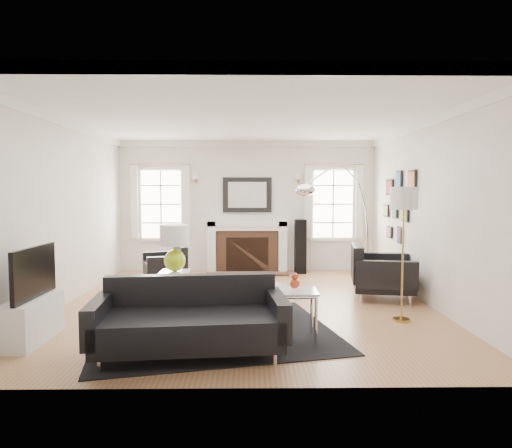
{
  "coord_description": "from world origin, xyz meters",
  "views": [
    {
      "loc": [
        0.06,
        -6.87,
        1.71
      ],
      "look_at": [
        0.15,
        0.3,
        1.21
      ],
      "focal_mm": 32.0,
      "sensor_mm": 36.0,
      "label": 1
    }
  ],
  "objects_px": {
    "armchair_right": "(378,274)",
    "arc_floor_lamp": "(339,223)",
    "gourd_lamp": "(175,245)",
    "sofa": "(190,321)",
    "armchair_left": "(167,265)",
    "coffee_table": "(254,291)",
    "fireplace": "(247,247)"
  },
  "relations": [
    {
      "from": "armchair_right",
      "to": "gourd_lamp",
      "type": "height_order",
      "value": "gourd_lamp"
    },
    {
      "from": "armchair_left",
      "to": "arc_floor_lamp",
      "type": "relative_size",
      "value": 0.47
    },
    {
      "from": "coffee_table",
      "to": "gourd_lamp",
      "type": "height_order",
      "value": "gourd_lamp"
    },
    {
      "from": "fireplace",
      "to": "armchair_left",
      "type": "distance_m",
      "value": 1.84
    },
    {
      "from": "fireplace",
      "to": "sofa",
      "type": "relative_size",
      "value": 0.82
    },
    {
      "from": "armchair_right",
      "to": "arc_floor_lamp",
      "type": "relative_size",
      "value": 0.54
    },
    {
      "from": "armchair_right",
      "to": "sofa",
      "type": "bearing_deg",
      "value": -137.16
    },
    {
      "from": "armchair_left",
      "to": "armchair_right",
      "type": "height_order",
      "value": "armchair_right"
    },
    {
      "from": "armchair_right",
      "to": "fireplace",
      "type": "bearing_deg",
      "value": 131.38
    },
    {
      "from": "fireplace",
      "to": "gourd_lamp",
      "type": "bearing_deg",
      "value": -111.8
    },
    {
      "from": "sofa",
      "to": "gourd_lamp",
      "type": "distance_m",
      "value": 2.32
    },
    {
      "from": "armchair_left",
      "to": "arc_floor_lamp",
      "type": "bearing_deg",
      "value": -18.43
    },
    {
      "from": "gourd_lamp",
      "to": "arc_floor_lamp",
      "type": "distance_m",
      "value": 2.76
    },
    {
      "from": "arc_floor_lamp",
      "to": "gourd_lamp",
      "type": "bearing_deg",
      "value": -165.09
    },
    {
      "from": "armchair_left",
      "to": "coffee_table",
      "type": "distance_m",
      "value": 3.06
    },
    {
      "from": "sofa",
      "to": "armchair_left",
      "type": "relative_size",
      "value": 2.02
    },
    {
      "from": "armchair_left",
      "to": "coffee_table",
      "type": "height_order",
      "value": "armchair_left"
    },
    {
      "from": "gourd_lamp",
      "to": "arc_floor_lamp",
      "type": "bearing_deg",
      "value": 14.91
    },
    {
      "from": "armchair_right",
      "to": "arc_floor_lamp",
      "type": "bearing_deg",
      "value": 145.62
    },
    {
      "from": "gourd_lamp",
      "to": "arc_floor_lamp",
      "type": "xyz_separation_m",
      "value": [
        2.65,
        0.71,
        0.28
      ]
    },
    {
      "from": "fireplace",
      "to": "coffee_table",
      "type": "distance_m",
      "value": 3.59
    },
    {
      "from": "armchair_left",
      "to": "armchair_right",
      "type": "bearing_deg",
      "value": -21.21
    },
    {
      "from": "fireplace",
      "to": "arc_floor_lamp",
      "type": "bearing_deg",
      "value": -52.45
    },
    {
      "from": "sofa",
      "to": "gourd_lamp",
      "type": "relative_size",
      "value": 2.91
    },
    {
      "from": "armchair_right",
      "to": "gourd_lamp",
      "type": "bearing_deg",
      "value": -174.44
    },
    {
      "from": "arc_floor_lamp",
      "to": "coffee_table",
      "type": "bearing_deg",
      "value": -132.83
    },
    {
      "from": "armchair_right",
      "to": "gourd_lamp",
      "type": "xyz_separation_m",
      "value": [
        -3.22,
        -0.31,
        0.51
      ]
    },
    {
      "from": "fireplace",
      "to": "coffee_table",
      "type": "xyz_separation_m",
      "value": [
        0.11,
        -3.58,
        -0.17
      ]
    },
    {
      "from": "fireplace",
      "to": "armchair_left",
      "type": "bearing_deg",
      "value": -146.81
    },
    {
      "from": "armchair_right",
      "to": "arc_floor_lamp",
      "type": "distance_m",
      "value": 1.06
    },
    {
      "from": "sofa",
      "to": "coffee_table",
      "type": "distance_m",
      "value": 1.51
    },
    {
      "from": "fireplace",
      "to": "sofa",
      "type": "distance_m",
      "value": 4.96
    }
  ]
}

